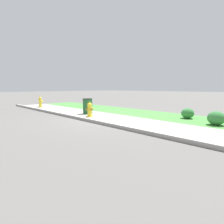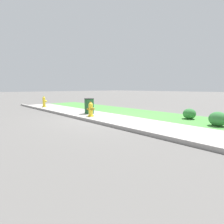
% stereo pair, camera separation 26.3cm
% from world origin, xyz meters
% --- Properties ---
extents(ground_plane, '(120.00, 120.00, 0.00)m').
position_xyz_m(ground_plane, '(0.00, 0.00, 0.00)').
color(ground_plane, '#5B5956').
extents(sidewalk_pavement, '(18.00, 2.14, 0.01)m').
position_xyz_m(sidewalk_pavement, '(0.00, 0.00, 0.01)').
color(sidewalk_pavement, '#9E9993').
rests_on(sidewalk_pavement, ground).
extents(grass_verge, '(18.00, 2.56, 0.01)m').
position_xyz_m(grass_verge, '(0.00, 2.35, 0.00)').
color(grass_verge, '#47893D').
rests_on(grass_verge, ground).
extents(street_curb, '(18.00, 0.16, 0.12)m').
position_xyz_m(street_curb, '(0.00, -1.15, 0.06)').
color(street_curb, '#9E9993').
rests_on(street_curb, ground).
extents(fire_hydrant_near_corner, '(0.37, 0.40, 0.73)m').
position_xyz_m(fire_hydrant_near_corner, '(-0.91, -0.37, 0.35)').
color(fire_hydrant_near_corner, yellow).
rests_on(fire_hydrant_near_corner, ground).
extents(fire_hydrant_at_driveway, '(0.37, 0.34, 0.79)m').
position_xyz_m(fire_hydrant_at_driveway, '(-6.67, -0.31, 0.38)').
color(fire_hydrant_at_driveway, yellow).
rests_on(fire_hydrant_at_driveway, ground).
extents(trash_bin, '(0.52, 0.52, 0.82)m').
position_xyz_m(trash_bin, '(-1.73, 0.14, 0.41)').
color(trash_bin, '#1E5128').
rests_on(trash_bin, ground).
extents(shrub_bush_near_lamp, '(0.55, 0.55, 0.47)m').
position_xyz_m(shrub_bush_near_lamp, '(2.66, 2.47, 0.24)').
color(shrub_bush_near_lamp, '#337538').
rests_on(shrub_bush_near_lamp, ground).
extents(shrub_bush_mid_verge, '(0.62, 0.62, 0.52)m').
position_xyz_m(shrub_bush_mid_verge, '(3.99, 1.78, 0.26)').
color(shrub_bush_mid_verge, '#337538').
rests_on(shrub_bush_mid_verge, ground).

